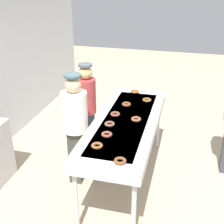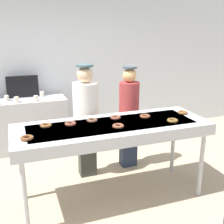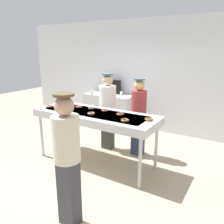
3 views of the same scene
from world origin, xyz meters
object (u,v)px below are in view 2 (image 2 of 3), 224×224
chocolate_donut_8 (118,126)px  paper_cup_1 (7,98)px  fryer_conveyor (113,130)px  worker_assistant (86,114)px  chocolate_donut_2 (27,138)px  chocolate_donut_0 (46,125)px  worker_baker (129,113)px  paper_cup_2 (16,100)px  menu_display (23,87)px  chocolate_donut_3 (116,117)px  chocolate_donut_5 (70,124)px  chocolate_donut_4 (183,112)px  prep_counter (27,125)px  chocolate_donut_7 (173,120)px  chocolate_donut_6 (145,116)px  chocolate_donut_1 (92,120)px  paper_cup_3 (42,94)px  paper_cup_4 (36,98)px

chocolate_donut_8 → paper_cup_1: 2.43m
fryer_conveyor → worker_assistant: size_ratio=1.44×
chocolate_donut_2 → chocolate_donut_8: (1.02, 0.02, 0.00)m
chocolate_donut_2 → chocolate_donut_0: bearing=54.7°
chocolate_donut_0 → worker_baker: worker_baker is taller
paper_cup_2 → menu_display: size_ratio=0.17×
chocolate_donut_0 → worker_baker: (1.30, 0.58, -0.15)m
chocolate_donut_3 → chocolate_donut_5: size_ratio=1.00×
worker_assistant → paper_cup_2: worker_assistant is taller
menu_display → paper_cup_2: bearing=-111.8°
chocolate_donut_2 → worker_baker: size_ratio=0.09×
chocolate_donut_5 → paper_cup_1: (-0.72, 1.83, -0.06)m
worker_baker → chocolate_donut_8: bearing=76.7°
worker_assistant → fryer_conveyor: bearing=109.7°
chocolate_donut_4 → chocolate_donut_3: bearing=173.8°
worker_assistant → paper_cup_1: size_ratio=17.78×
worker_assistant → prep_counter: (-0.77, 1.24, -0.48)m
chocolate_donut_7 → chocolate_donut_6: bearing=131.6°
fryer_conveyor → chocolate_donut_0: size_ratio=17.38×
chocolate_donut_1 → worker_baker: size_ratio=0.09×
paper_cup_1 → paper_cup_3: size_ratio=1.00×
chocolate_donut_6 → worker_assistant: bearing=137.4°
paper_cup_4 → menu_display: 0.42m
chocolate_donut_0 → paper_cup_1: chocolate_donut_0 is taller
chocolate_donut_1 → menu_display: size_ratio=0.25×
paper_cup_2 → chocolate_donut_4: bearing=-39.6°
paper_cup_2 → worker_assistant: bearing=-51.2°
chocolate_donut_6 → chocolate_donut_8: (-0.46, -0.23, 0.00)m
chocolate_donut_1 → menu_display: bearing=110.3°
chocolate_donut_2 → prep_counter: (0.08, 2.07, -0.56)m
chocolate_donut_3 → paper_cup_1: chocolate_donut_3 is taller
worker_baker → chocolate_donut_4: bearing=142.9°
fryer_conveyor → chocolate_donut_2: bearing=-171.0°
chocolate_donut_6 → chocolate_donut_4: bearing=-2.4°
fryer_conveyor → prep_counter: 2.18m
chocolate_donut_2 → paper_cup_4: chocolate_donut_2 is taller
paper_cup_4 → menu_display: size_ratio=0.17×
fryer_conveyor → chocolate_donut_0: bearing=167.5°
chocolate_donut_1 → chocolate_donut_3: bearing=0.4°
paper_cup_2 → menu_display: (0.13, 0.32, 0.15)m
chocolate_donut_1 → prep_counter: 1.97m
chocolate_donut_4 → worker_baker: bearing=126.1°
chocolate_donut_2 → paper_cup_1: bearing=95.5°
chocolate_donut_7 → chocolate_donut_1: bearing=159.5°
prep_counter → chocolate_donut_0: bearing=-84.9°
fryer_conveyor → worker_baker: bearing=54.5°
worker_baker → prep_counter: worker_baker is taller
paper_cup_4 → chocolate_donut_4: bearing=-43.9°
worker_baker → paper_cup_3: bearing=-32.4°
chocolate_donut_6 → paper_cup_4: size_ratio=1.48×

